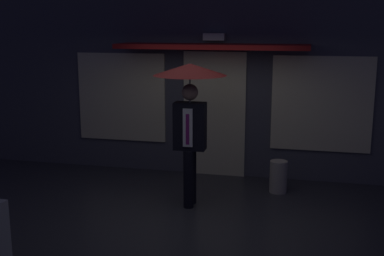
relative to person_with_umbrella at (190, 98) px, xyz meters
The scene contains 4 objects.
ground_plane 1.72m from the person_with_umbrella, 83.90° to the right, with size 18.00×18.00×0.00m, color #2D2D33.
building_facade 1.82m from the person_with_umbrella, 87.95° to the left, with size 9.49×1.00×4.19m.
person_with_umbrella is the anchor object (origin of this frame).
sidewalk_bollard 2.05m from the person_with_umbrella, 35.34° to the left, with size 0.28×0.28×0.52m, color #B2A899.
Camera 1 is at (1.56, -6.24, 2.67)m, focal length 46.19 mm.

